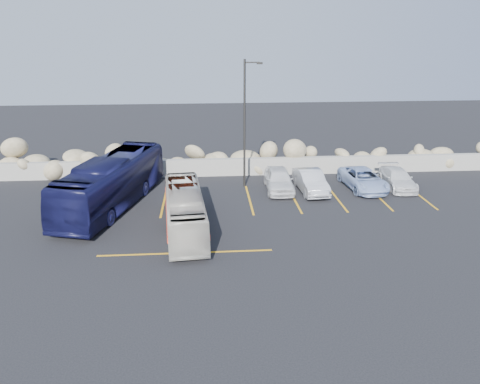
{
  "coord_description": "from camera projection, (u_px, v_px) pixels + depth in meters",
  "views": [
    {
      "loc": [
        0.05,
        -19.21,
        9.77
      ],
      "look_at": [
        1.8,
        4.0,
        1.56
      ],
      "focal_mm": 35.0,
      "sensor_mm": 36.0,
      "label": 1
    }
  ],
  "objects": [
    {
      "name": "vintage_bus",
      "position": [
        185.0,
        210.0,
        23.53
      ],
      "size": [
        2.44,
        7.77,
        2.13
      ],
      "primitive_type": "imported",
      "rotation": [
        0.0,
        0.0,
        0.09
      ],
      "color": "beige",
      "rests_on": "ground"
    },
    {
      "name": "parking_lines",
      "position": [
        287.0,
        207.0,
        26.88
      ],
      "size": [
        18.16,
        9.36,
        0.01
      ],
      "color": "orange",
      "rests_on": "ground"
    },
    {
      "name": "car_b",
      "position": [
        311.0,
        181.0,
        29.25
      ],
      "size": [
        1.69,
        4.19,
        1.35
      ],
      "primitive_type": "imported",
      "rotation": [
        0.0,
        0.0,
        0.06
      ],
      "color": "silver",
      "rests_on": "ground"
    },
    {
      "name": "riprap_pile",
      "position": [
        205.0,
        153.0,
        33.29
      ],
      "size": [
        54.0,
        2.8,
        2.6
      ],
      "primitive_type": null,
      "color": "#978863",
      "rests_on": "ground"
    },
    {
      "name": "car_a",
      "position": [
        279.0,
        180.0,
        29.47
      ],
      "size": [
        1.79,
        4.18,
        1.41
      ],
      "primitive_type": "imported",
      "rotation": [
        0.0,
        0.0,
        -0.03
      ],
      "color": "silver",
      "rests_on": "ground"
    },
    {
      "name": "car_c",
      "position": [
        397.0,
        179.0,
        30.05
      ],
      "size": [
        1.8,
        4.09,
        1.17
      ],
      "primitive_type": "imported",
      "rotation": [
        0.0,
        0.0,
        -0.04
      ],
      "color": "silver",
      "rests_on": "ground"
    },
    {
      "name": "seawall",
      "position": [
        205.0,
        167.0,
        32.4
      ],
      "size": [
        60.0,
        0.4,
        1.2
      ],
      "primitive_type": "cube",
      "color": "gray",
      "rests_on": "ground"
    },
    {
      "name": "lamppost",
      "position": [
        245.0,
        121.0,
        29.0
      ],
      "size": [
        1.14,
        0.18,
        8.0
      ],
      "color": "#282623",
      "rests_on": "ground"
    },
    {
      "name": "tour_coach",
      "position": [
        112.0,
        182.0,
        26.62
      ],
      "size": [
        5.07,
        10.55,
        2.86
      ],
      "primitive_type": "imported",
      "rotation": [
        0.0,
        0.0,
        -0.27
      ],
      "color": "#101035",
      "rests_on": "ground"
    },
    {
      "name": "ground",
      "position": [
        207.0,
        254.0,
        21.31
      ],
      "size": [
        90.0,
        90.0,
        0.0
      ],
      "primitive_type": "plane",
      "color": "black",
      "rests_on": "ground"
    },
    {
      "name": "car_d",
      "position": [
        363.0,
        179.0,
        29.81
      ],
      "size": [
        2.43,
        4.67,
        1.26
      ],
      "primitive_type": "imported",
      "rotation": [
        0.0,
        0.0,
        0.08
      ],
      "color": "#9AB1DB",
      "rests_on": "ground"
    }
  ]
}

